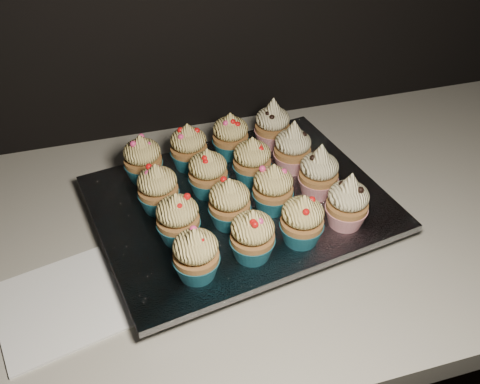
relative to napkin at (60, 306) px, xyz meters
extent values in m
cube|color=black|center=(0.42, 0.10, -0.47)|extent=(2.40, 0.60, 0.86)
cube|color=beige|center=(0.42, 0.10, -0.02)|extent=(2.44, 0.64, 0.04)
cube|color=white|center=(0.00, 0.00, 0.00)|extent=(0.19, 0.19, 0.00)
cube|color=black|center=(0.29, 0.11, 0.01)|extent=(0.45, 0.37, 0.02)
cube|color=silver|center=(0.29, 0.11, 0.03)|extent=(0.49, 0.41, 0.01)
cone|color=#196377|center=(0.19, -0.02, 0.05)|extent=(0.06, 0.06, 0.03)
ellipsoid|color=#F9DA7E|center=(0.19, -0.02, 0.09)|extent=(0.06, 0.06, 0.04)
cone|color=#F9DA7E|center=(0.19, -0.02, 0.11)|extent=(0.03, 0.03, 0.02)
cone|color=#196377|center=(0.27, -0.01, 0.05)|extent=(0.06, 0.06, 0.03)
ellipsoid|color=#F9DA7E|center=(0.27, -0.01, 0.09)|extent=(0.06, 0.06, 0.04)
cone|color=#F9DA7E|center=(0.27, -0.01, 0.11)|extent=(0.03, 0.03, 0.02)
cone|color=#196377|center=(0.35, 0.00, 0.05)|extent=(0.06, 0.06, 0.03)
ellipsoid|color=#F9DA7E|center=(0.35, 0.00, 0.09)|extent=(0.06, 0.06, 0.04)
cone|color=#F9DA7E|center=(0.35, 0.00, 0.11)|extent=(0.03, 0.03, 0.02)
cone|color=#AB172B|center=(0.42, 0.01, 0.05)|extent=(0.06, 0.06, 0.03)
ellipsoid|color=#F8E7AE|center=(0.42, 0.01, 0.09)|extent=(0.06, 0.06, 0.04)
cone|color=#F8E7AE|center=(0.42, 0.01, 0.11)|extent=(0.03, 0.03, 0.03)
cone|color=#196377|center=(0.18, 0.05, 0.05)|extent=(0.06, 0.06, 0.03)
ellipsoid|color=#F9DA7E|center=(0.18, 0.05, 0.09)|extent=(0.06, 0.06, 0.04)
cone|color=#F9DA7E|center=(0.18, 0.05, 0.11)|extent=(0.03, 0.03, 0.02)
cone|color=#196377|center=(0.26, 0.06, 0.05)|extent=(0.06, 0.06, 0.03)
ellipsoid|color=#F9DA7E|center=(0.26, 0.06, 0.09)|extent=(0.06, 0.06, 0.04)
cone|color=#F9DA7E|center=(0.26, 0.06, 0.11)|extent=(0.03, 0.03, 0.02)
cone|color=#196377|center=(0.33, 0.08, 0.05)|extent=(0.06, 0.06, 0.03)
ellipsoid|color=#F9DA7E|center=(0.33, 0.08, 0.09)|extent=(0.06, 0.06, 0.04)
cone|color=#F9DA7E|center=(0.33, 0.08, 0.11)|extent=(0.03, 0.03, 0.02)
cone|color=#AB172B|center=(0.41, 0.09, 0.05)|extent=(0.06, 0.06, 0.03)
ellipsoid|color=#F8E7AE|center=(0.41, 0.09, 0.09)|extent=(0.06, 0.06, 0.04)
cone|color=#F8E7AE|center=(0.41, 0.09, 0.11)|extent=(0.03, 0.03, 0.03)
cone|color=#196377|center=(0.16, 0.12, 0.05)|extent=(0.06, 0.06, 0.03)
ellipsoid|color=#F9DA7E|center=(0.16, 0.12, 0.09)|extent=(0.06, 0.06, 0.04)
cone|color=#F9DA7E|center=(0.16, 0.12, 0.11)|extent=(0.03, 0.03, 0.02)
cone|color=#196377|center=(0.24, 0.14, 0.05)|extent=(0.06, 0.06, 0.03)
ellipsoid|color=#F9DA7E|center=(0.24, 0.14, 0.09)|extent=(0.06, 0.06, 0.04)
cone|color=#F9DA7E|center=(0.24, 0.14, 0.11)|extent=(0.03, 0.03, 0.02)
cone|color=#196377|center=(0.32, 0.15, 0.05)|extent=(0.06, 0.06, 0.03)
ellipsoid|color=#F9DA7E|center=(0.32, 0.15, 0.09)|extent=(0.06, 0.06, 0.04)
cone|color=#F9DA7E|center=(0.32, 0.15, 0.11)|extent=(0.03, 0.03, 0.02)
cone|color=#AB172B|center=(0.39, 0.16, 0.05)|extent=(0.06, 0.06, 0.03)
ellipsoid|color=#F8E7AE|center=(0.39, 0.16, 0.09)|extent=(0.06, 0.06, 0.04)
cone|color=#F8E7AE|center=(0.39, 0.16, 0.11)|extent=(0.03, 0.03, 0.03)
cone|color=#196377|center=(0.15, 0.21, 0.05)|extent=(0.06, 0.06, 0.03)
ellipsoid|color=#F9DA7E|center=(0.15, 0.21, 0.09)|extent=(0.06, 0.06, 0.04)
cone|color=#F9DA7E|center=(0.15, 0.21, 0.11)|extent=(0.03, 0.03, 0.02)
cone|color=#196377|center=(0.23, 0.22, 0.05)|extent=(0.06, 0.06, 0.03)
ellipsoid|color=#F9DA7E|center=(0.23, 0.22, 0.09)|extent=(0.06, 0.06, 0.04)
cone|color=#F9DA7E|center=(0.23, 0.22, 0.11)|extent=(0.03, 0.03, 0.02)
cone|color=#196377|center=(0.31, 0.23, 0.05)|extent=(0.06, 0.06, 0.03)
ellipsoid|color=#F9DA7E|center=(0.31, 0.23, 0.09)|extent=(0.06, 0.06, 0.04)
cone|color=#F9DA7E|center=(0.31, 0.23, 0.11)|extent=(0.03, 0.03, 0.02)
cone|color=#AB172B|center=(0.39, 0.24, 0.05)|extent=(0.06, 0.06, 0.03)
ellipsoid|color=#F8E7AE|center=(0.39, 0.24, 0.09)|extent=(0.06, 0.06, 0.04)
cone|color=#F8E7AE|center=(0.39, 0.24, 0.11)|extent=(0.03, 0.03, 0.03)
camera|label=1|loc=(0.11, -0.51, 0.58)|focal=40.00mm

